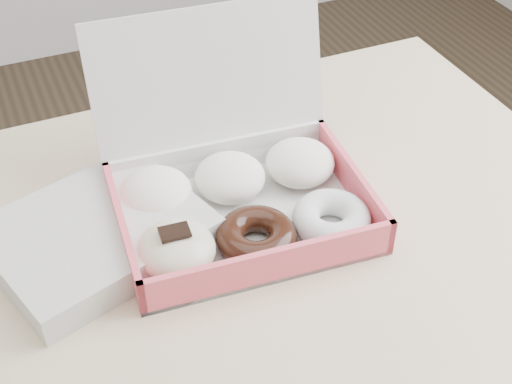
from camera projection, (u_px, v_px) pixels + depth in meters
name	position (u px, v px, depth m)	size (l,w,h in m)	color
table	(202.00, 298.00, 0.98)	(1.20, 0.80, 0.75)	tan
donut_box	(235.00, 192.00, 0.97)	(0.36, 0.33, 0.24)	silver
newspapers	(97.00, 234.00, 0.94)	(0.27, 0.21, 0.04)	silver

